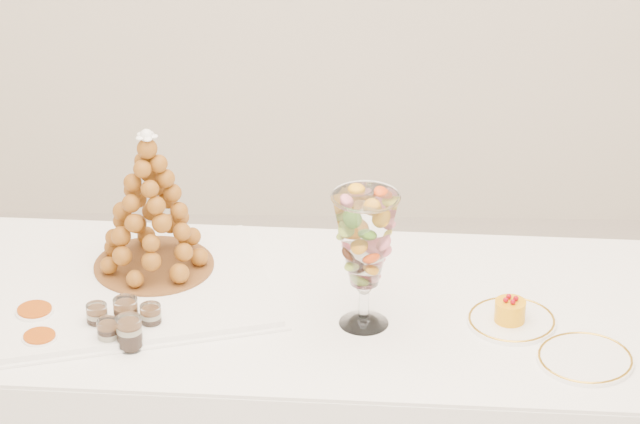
{
  "coord_description": "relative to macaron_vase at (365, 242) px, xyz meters",
  "views": [
    {
      "loc": [
        0.07,
        -2.88,
        2.57
      ],
      "look_at": [
        -0.01,
        0.22,
        0.95
      ],
      "focal_mm": 85.0,
      "sensor_mm": 36.0,
      "label": 1
    }
  ],
  "objects": [
    {
      "name": "cake_plate",
      "position": [
        0.34,
        0.01,
        -0.21
      ],
      "size": [
        0.21,
        0.21,
        0.01
      ],
      "primitive_type": "cylinder",
      "color": "white",
      "rests_on": "buffet_table"
    },
    {
      "name": "macaron_vase",
      "position": [
        0.0,
        0.0,
        0.0
      ],
      "size": [
        0.15,
        0.15,
        0.33
      ],
      "color": "white",
      "rests_on": "buffet_table"
    },
    {
      "name": "mousse_cake",
      "position": [
        0.33,
        0.01,
        -0.18
      ],
      "size": [
        0.07,
        0.07,
        0.06
      ],
      "color": "#F4A10B",
      "rests_on": "cake_plate"
    },
    {
      "name": "verrine_a",
      "position": [
        -0.61,
        -0.05,
        -0.18
      ],
      "size": [
        0.06,
        0.06,
        0.07
      ],
      "primitive_type": "cylinder",
      "rotation": [
        0.0,
        0.0,
        -0.3
      ],
      "color": "white",
      "rests_on": "buffet_table"
    },
    {
      "name": "ramekin_front",
      "position": [
        -0.73,
        -0.12,
        -0.2
      ],
      "size": [
        0.08,
        0.08,
        0.03
      ],
      "primitive_type": "cylinder",
      "color": "white",
      "rests_on": "buffet_table"
    },
    {
      "name": "spare_plate",
      "position": [
        0.49,
        -0.15,
        -0.21
      ],
      "size": [
        0.21,
        0.21,
        0.01
      ],
      "primitive_type": "cylinder",
      "color": "white",
      "rests_on": "buffet_table"
    },
    {
      "name": "verrine_b",
      "position": [
        -0.54,
        -0.04,
        -0.17
      ],
      "size": [
        0.06,
        0.06,
        0.08
      ],
      "primitive_type": "cylinder",
      "rotation": [
        0.0,
        0.0,
        0.03
      ],
      "color": "white",
      "rests_on": "buffet_table"
    },
    {
      "name": "lace_tray",
      "position": [
        -0.55,
        0.11,
        -0.2
      ],
      "size": [
        0.75,
        0.64,
        0.02
      ],
      "primitive_type": "cube",
      "rotation": [
        0.0,
        0.0,
        0.28
      ],
      "color": "white",
      "rests_on": "buffet_table"
    },
    {
      "name": "verrine_c",
      "position": [
        -0.48,
        -0.04,
        -0.18
      ],
      "size": [
        0.05,
        0.05,
        0.07
      ],
      "primitive_type": "cylinder",
      "rotation": [
        0.0,
        0.0,
        -0.14
      ],
      "color": "white",
      "rests_on": "buffet_table"
    },
    {
      "name": "ramekin_back",
      "position": [
        -0.76,
        -0.01,
        -0.2
      ],
      "size": [
        0.09,
        0.09,
        0.03
      ],
      "primitive_type": "cylinder",
      "color": "white",
      "rests_on": "buffet_table"
    },
    {
      "name": "croquembouche",
      "position": [
        -0.51,
        0.21,
        -0.01
      ],
      "size": [
        0.29,
        0.29,
        0.36
      ],
      "rotation": [
        0.0,
        0.0,
        -0.14
      ],
      "color": "brown",
      "rests_on": "lace_tray"
    },
    {
      "name": "verrine_e",
      "position": [
        -0.52,
        -0.12,
        -0.17
      ],
      "size": [
        0.07,
        0.07,
        0.08
      ],
      "primitive_type": "cylinder",
      "rotation": [
        0.0,
        0.0,
        0.19
      ],
      "color": "white",
      "rests_on": "buffet_table"
    },
    {
      "name": "verrine_d",
      "position": [
        -0.57,
        -0.11,
        -0.18
      ],
      "size": [
        0.06,
        0.06,
        0.07
      ],
      "primitive_type": "cylinder",
      "rotation": [
        0.0,
        0.0,
        -0.18
      ],
      "color": "white",
      "rests_on": "buffet_table"
    }
  ]
}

